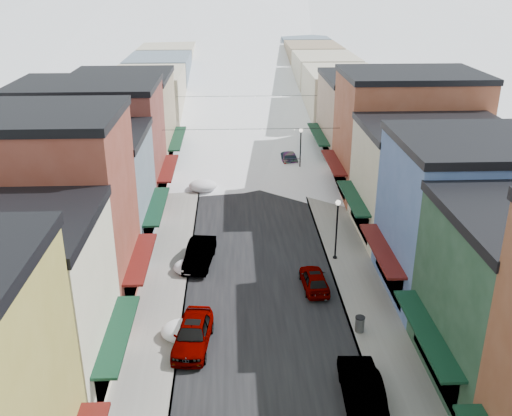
{
  "coord_description": "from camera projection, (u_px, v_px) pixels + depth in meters",
  "views": [
    {
      "loc": [
        -1.84,
        -11.19,
        19.63
      ],
      "look_at": [
        0.0,
        30.64,
        2.21
      ],
      "focal_mm": 40.0,
      "sensor_mm": 36.0,
      "label": 1
    }
  ],
  "objects": [
    {
      "name": "road",
      "position": [
        246.0,
        136.0,
        73.28
      ],
      "size": [
        10.0,
        160.0,
        0.01
      ],
      "primitive_type": "cube",
      "color": "black",
      "rests_on": "ground"
    },
    {
      "name": "sidewalk_left",
      "position": [
        195.0,
        136.0,
        72.98
      ],
      "size": [
        3.2,
        160.0,
        0.15
      ],
      "primitive_type": "cube",
      "color": "gray",
      "rests_on": "ground"
    },
    {
      "name": "sidewalk_right",
      "position": [
        297.0,
        135.0,
        73.52
      ],
      "size": [
        3.2,
        160.0,
        0.15
      ],
      "primitive_type": "cube",
      "color": "gray",
      "rests_on": "ground"
    },
    {
      "name": "curb_left",
      "position": [
        207.0,
        136.0,
        73.05
      ],
      "size": [
        0.1,
        160.0,
        0.15
      ],
      "primitive_type": "cube",
      "color": "slate",
      "rests_on": "ground"
    },
    {
      "name": "curb_right",
      "position": [
        285.0,
        135.0,
        73.46
      ],
      "size": [
        0.1,
        160.0,
        0.15
      ],
      "primitive_type": "cube",
      "color": "slate",
      "rests_on": "ground"
    },
    {
      "name": "bldg_l_brick_near",
      "position": [
        34.0,
        214.0,
        33.89
      ],
      "size": [
        12.3,
        8.2,
        12.5
      ],
      "color": "brown",
      "rests_on": "ground"
    },
    {
      "name": "bldg_l_grayblue",
      "position": [
        80.0,
        191.0,
        42.42
      ],
      "size": [
        11.3,
        9.2,
        9.0
      ],
      "color": "slate",
      "rests_on": "ground"
    },
    {
      "name": "bldg_l_brick_far",
      "position": [
        92.0,
        144.0,
        50.29
      ],
      "size": [
        13.3,
        9.2,
        11.0
      ],
      "color": "maroon",
      "rests_on": "ground"
    },
    {
      "name": "bldg_l_tan",
      "position": [
        123.0,
        122.0,
        59.75
      ],
      "size": [
        11.3,
        11.2,
        10.0
      ],
      "color": "#9A8665",
      "rests_on": "ground"
    },
    {
      "name": "bldg_r_blue",
      "position": [
        472.0,
        218.0,
        35.82
      ],
      "size": [
        11.3,
        9.2,
        10.5
      ],
      "color": "#425E97",
      "rests_on": "ground"
    },
    {
      "name": "bldg_r_cream",
      "position": [
        431.0,
        181.0,
        44.43
      ],
      "size": [
        12.3,
        9.2,
        9.0
      ],
      "color": "beige",
      "rests_on": "ground"
    },
    {
      "name": "bldg_r_brick_far",
      "position": [
        406.0,
        135.0,
        52.28
      ],
      "size": [
        13.3,
        9.2,
        11.5
      ],
      "color": "brown",
      "rests_on": "ground"
    },
    {
      "name": "bldg_r_tan",
      "position": [
        370.0,
        119.0,
        61.84
      ],
      "size": [
        11.3,
        11.2,
        9.5
      ],
      "color": "#977963",
      "rests_on": "ground"
    },
    {
      "name": "distant_blocks",
      "position": [
        242.0,
        75.0,
        92.96
      ],
      "size": [
        34.0,
        55.0,
        8.0
      ],
      "color": "gray",
      "rests_on": "ground"
    },
    {
      "name": "overhead_cables",
      "position": [
        249.0,
        111.0,
        59.37
      ],
      "size": [
        16.4,
        15.04,
        0.04
      ],
      "color": "black",
      "rests_on": "ground"
    },
    {
      "name": "car_silver_sedan",
      "position": [
        193.0,
        334.0,
        31.99
      ],
      "size": [
        2.45,
        5.0,
        1.64
      ],
      "primitive_type": "imported",
      "rotation": [
        0.0,
        0.0,
        -0.11
      ],
      "color": "gray",
      "rests_on": "ground"
    },
    {
      "name": "car_dark_hatch",
      "position": [
        200.0,
        254.0,
        41.06
      ],
      "size": [
        2.35,
        5.08,
        1.61
      ],
      "primitive_type": "imported",
      "rotation": [
        0.0,
        0.0,
        -0.13
      ],
      "color": "black",
      "rests_on": "ground"
    },
    {
      "name": "car_silver_wagon",
      "position": [
        217.0,
        154.0,
        63.86
      ],
      "size": [
        2.56,
        5.19,
        1.45
      ],
      "primitive_type": "imported",
      "rotation": [
        0.0,
        0.0,
        0.11
      ],
      "color": "#919598",
      "rests_on": "ground"
    },
    {
      "name": "car_green_sedan",
      "position": [
        362.0,
        387.0,
        27.83
      ],
      "size": [
        1.98,
        5.13,
        1.67
      ],
      "primitive_type": "imported",
      "rotation": [
        0.0,
        0.0,
        3.1
      ],
      "color": "black",
      "rests_on": "ground"
    },
    {
      "name": "car_gray_suv",
      "position": [
        314.0,
        279.0,
        37.91
      ],
      "size": [
        1.79,
        4.05,
        1.36
      ],
      "primitive_type": "imported",
      "rotation": [
        0.0,
        0.0,
        3.19
      ],
      "color": "gray",
      "rests_on": "ground"
    },
    {
      "name": "car_black_sedan",
      "position": [
        288.0,
        158.0,
        62.36
      ],
      "size": [
        2.35,
        5.22,
        1.48
      ],
      "primitive_type": "imported",
      "rotation": [
        0.0,
        0.0,
        3.2
      ],
      "color": "black",
      "rests_on": "ground"
    },
    {
      "name": "car_lane_silver",
      "position": [
        242.0,
        141.0,
        68.38
      ],
      "size": [
        1.9,
        4.55,
        1.54
      ],
      "primitive_type": "imported",
      "rotation": [
        0.0,
        0.0,
        -0.02
      ],
      "color": "#ABAEB4",
      "rests_on": "ground"
    },
    {
      "name": "car_lane_white",
      "position": [
        254.0,
        107.0,
        85.88
      ],
      "size": [
        3.12,
        5.52,
        1.46
      ],
      "primitive_type": "imported",
      "rotation": [
        0.0,
        0.0,
        3.28
      ],
      "color": "silver",
      "rests_on": "ground"
    },
    {
      "name": "trash_can",
      "position": [
        360.0,
        324.0,
        33.16
      ],
      "size": [
        0.58,
        0.58,
        0.98
      ],
      "color": "#5A5C5F",
      "rests_on": "sidewalk_right"
    },
    {
      "name": "streetlamp_near",
      "position": [
        337.0,
        222.0,
        40.77
      ],
      "size": [
        0.38,
        0.38,
        4.58
      ],
      "color": "black",
      "rests_on": "sidewalk_right"
    },
    {
      "name": "streetlamp_far",
      "position": [
        301.0,
        145.0,
        58.33
      ],
      "size": [
        0.4,
        0.4,
        4.78
      ],
      "color": "black",
      "rests_on": "sidewalk_right"
    },
    {
      "name": "snow_pile_near",
      "position": [
        182.0,
        330.0,
        32.89
      ],
      "size": [
        2.42,
        2.69,
        1.02
      ],
      "color": "white",
      "rests_on": "ground"
    },
    {
      "name": "snow_pile_mid",
      "position": [
        191.0,
        266.0,
        39.99
      ],
      "size": [
        2.34,
        2.64,
        0.99
      ],
      "color": "white",
      "rests_on": "ground"
    },
    {
      "name": "snow_pile_far",
      "position": [
        203.0,
        186.0,
        54.88
      ],
      "size": [
        2.68,
        2.85,
        1.14
      ],
      "color": "white",
      "rests_on": "ground"
    }
  ]
}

